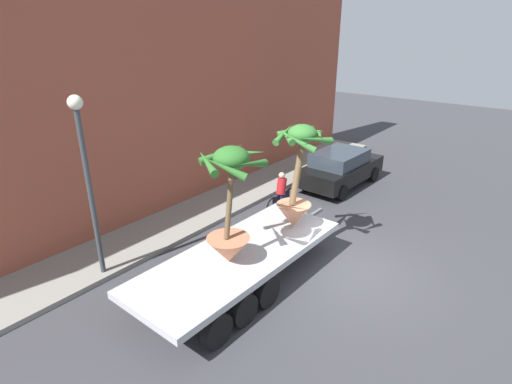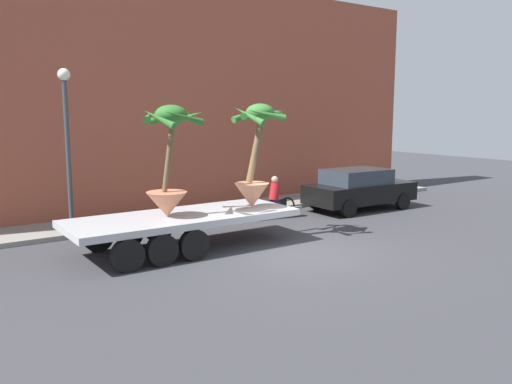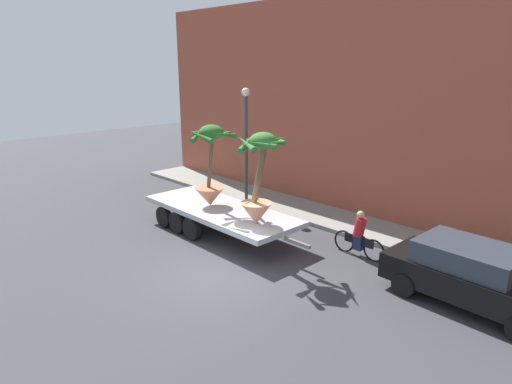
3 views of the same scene
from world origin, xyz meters
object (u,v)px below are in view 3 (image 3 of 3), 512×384
cyclist (359,236)px  street_lamp (246,130)px  flatbed_trailer (216,212)px  potted_palm_middle (211,169)px  potted_palm_rear (259,181)px  parked_car (473,274)px

cyclist → street_lamp: bearing=168.6°
flatbed_trailer → potted_palm_middle: (-0.16, -0.06, 1.57)m
potted_palm_rear → street_lamp: (-4.30, 3.48, 0.79)m
flatbed_trailer → parked_car: 8.59m
flatbed_trailer → potted_palm_rear: 3.01m
parked_car → street_lamp: 10.73m
parked_car → cyclist: bearing=171.8°
potted_palm_rear → cyclist: 3.63m
potted_palm_middle → parked_car: bearing=9.3°
potted_palm_rear → potted_palm_middle: bearing=175.8°
potted_palm_middle → cyclist: potted_palm_middle is taller
potted_palm_middle → street_lamp: bearing=116.7°
potted_palm_rear → potted_palm_middle: size_ratio=1.02×
cyclist → street_lamp: size_ratio=0.38×
flatbed_trailer → potted_palm_rear: size_ratio=2.44×
flatbed_trailer → potted_palm_middle: size_ratio=2.48×
flatbed_trailer → potted_palm_rear: (2.49, -0.26, 1.67)m
flatbed_trailer → street_lamp: size_ratio=1.51×
potted_palm_rear → parked_car: bearing=15.1°
flatbed_trailer → potted_palm_middle: bearing=-159.1°
potted_palm_rear → cyclist: bearing=42.6°
cyclist → parked_car: 3.69m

